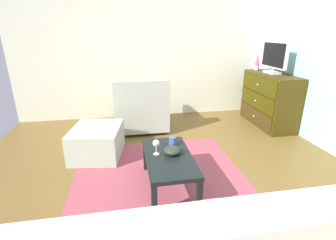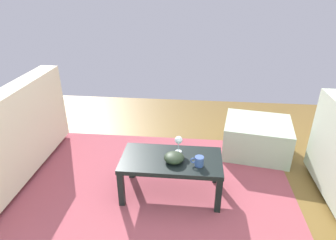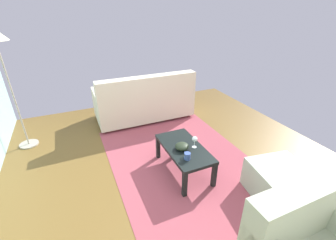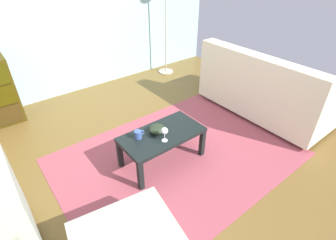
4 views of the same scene
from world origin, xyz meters
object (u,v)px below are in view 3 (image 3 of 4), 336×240
at_px(couch_large, 145,102).
at_px(mug, 187,156).
at_px(ottoman, 282,185).
at_px(coffee_table, 184,150).
at_px(bowl_decorative, 182,147).
at_px(wine_glass, 195,139).

bearing_deg(couch_large, mug, 176.17).
xyz_separation_m(couch_large, ottoman, (-2.61, -0.74, -0.15)).
distance_m(coffee_table, ottoman, 1.19).
xyz_separation_m(mug, ottoman, (-0.65, -0.87, -0.23)).
distance_m(bowl_decorative, ottoman, 1.21).
relative_size(mug, ottoman, 0.16).
bearing_deg(coffee_table, bowl_decorative, 125.81).
height_order(bowl_decorative, ottoman, bowl_decorative).
height_order(coffee_table, wine_glass, wine_glass).
xyz_separation_m(coffee_table, bowl_decorative, (-0.03, 0.05, 0.09)).
bearing_deg(wine_glass, coffee_table, 65.21).
relative_size(wine_glass, ottoman, 0.22).
distance_m(wine_glass, couch_large, 1.78).
bearing_deg(wine_glass, bowl_decorative, 82.40).
relative_size(mug, bowl_decorative, 0.65).
relative_size(coffee_table, couch_large, 0.49).
height_order(couch_large, ottoman, couch_large).
xyz_separation_m(wine_glass, couch_large, (1.77, 0.07, -0.15)).
bearing_deg(ottoman, coffee_table, 41.62).
xyz_separation_m(wine_glass, ottoman, (-0.83, -0.67, -0.30)).
relative_size(wine_glass, mug, 1.38).
distance_m(coffee_table, wine_glass, 0.21).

